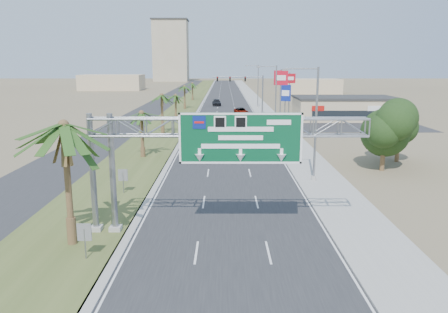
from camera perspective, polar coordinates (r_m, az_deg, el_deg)
road at (r=125.95m, az=0.23°, el=7.36°), size 12.00×300.00×0.02m
sidewalk_right at (r=126.27m, az=4.12°, el=7.36°), size 4.00×300.00×0.10m
median_grass at (r=126.31m, az=-4.35°, el=7.36°), size 7.00×300.00×0.12m
opposing_road at (r=127.03m, az=-7.53°, el=7.30°), size 8.00×300.00×0.02m
sign_gantry at (r=25.81m, az=-1.32°, el=2.67°), size 16.75×1.24×7.50m
palm_near at (r=25.32m, az=-20.22°, el=3.74°), size 5.70×5.70×8.35m
palm_row_b at (r=48.68m, az=-10.74°, el=5.50°), size 3.99×3.99×5.95m
palm_row_c at (r=64.34m, az=-8.14°, el=7.82°), size 3.99×3.99×6.75m
palm_row_d at (r=82.24m, az=-6.35°, el=7.88°), size 3.99×3.99×5.45m
palm_row_e at (r=101.07m, az=-5.18°, el=9.05°), size 3.99×3.99×6.15m
palm_row_f at (r=125.98m, az=-4.15°, el=9.47°), size 3.99×3.99×5.75m
streetlight_near at (r=38.73m, az=11.60°, el=3.53°), size 3.27×0.44×10.00m
streetlight_mid at (r=68.20m, az=6.60°, el=7.27°), size 3.27×0.44×10.00m
streetlight_far at (r=103.97m, az=4.35°, el=8.93°), size 3.27×0.44×10.00m
signal_mast at (r=87.85m, az=3.73°, el=8.48°), size 10.28×0.71×8.00m
store_building at (r=84.97m, az=15.43°, el=6.02°), size 18.00×10.00×4.00m
oak_near at (r=44.68m, az=20.31°, el=3.92°), size 4.50×4.50×6.80m
oak_far at (r=49.55m, az=21.94°, el=3.69°), size 3.50×3.50×5.60m
median_signback_a at (r=24.39m, az=-17.76°, el=-9.73°), size 0.75×0.08×2.08m
median_signback_b at (r=35.59m, az=-13.05°, el=-2.61°), size 0.75×0.08×2.08m
tower_distant at (r=267.50m, az=-6.95°, el=13.49°), size 20.00×16.00×35.00m
building_distant_left at (r=181.24m, az=-14.41°, el=9.36°), size 24.00×14.00×6.00m
building_distant_right at (r=158.68m, az=11.22°, el=9.00°), size 20.00×12.00×5.00m
car_left_lane at (r=48.77m, az=-3.40°, el=0.79°), size 2.32×4.69×1.54m
car_mid_lane at (r=56.71m, az=0.43°, el=2.31°), size 1.55×4.21×1.38m
car_right_lane at (r=89.61m, az=2.23°, el=5.90°), size 3.00×5.35×1.41m
car_far at (r=109.61m, az=-0.98°, el=7.04°), size 2.37×5.19×1.47m
pole_sign_red_near at (r=74.29m, az=7.44°, el=9.72°), size 2.40×0.87×9.37m
pole_sign_blue at (r=82.55m, az=8.01°, el=8.08°), size 2.00×0.88×6.63m
pole_sign_red_far at (r=85.07m, az=8.56°, el=9.58°), size 2.22×0.53×8.63m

